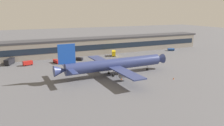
% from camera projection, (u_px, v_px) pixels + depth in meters
% --- Properties ---
extents(ground_plane, '(600.00, 600.00, 0.00)m').
position_uv_depth(ground_plane, '(132.00, 72.00, 110.18)').
color(ground_plane, '#56565B').
extents(terminal_building, '(178.29, 14.43, 11.49)m').
position_uv_depth(terminal_building, '(94.00, 46.00, 157.77)').
color(terminal_building, gray).
rests_on(terminal_building, ground_plane).
extents(airliner, '(57.83, 49.50, 16.60)m').
position_uv_depth(airliner, '(114.00, 64.00, 104.19)').
color(airliner, navy).
rests_on(airliner, ground_plane).
extents(fuel_truck, '(5.93, 8.82, 3.35)m').
position_uv_depth(fuel_truck, '(9.00, 61.00, 125.51)').
color(fuel_truck, black).
rests_on(fuel_truck, ground_plane).
extents(follow_me_car, '(4.28, 4.60, 1.85)m').
position_uv_depth(follow_me_car, '(80.00, 59.00, 136.23)').
color(follow_me_car, black).
rests_on(follow_me_car, ground_plane).
extents(pushback_tractor, '(5.45, 4.35, 1.75)m').
position_uv_depth(pushback_tractor, '(171.00, 49.00, 169.66)').
color(pushback_tractor, '#2651A5').
rests_on(pushback_tractor, ground_plane).
extents(crew_van, '(5.57, 3.37, 2.55)m').
position_uv_depth(crew_van, '(28.00, 63.00, 123.57)').
color(crew_van, red).
rests_on(crew_van, ground_plane).
extents(belt_loader, '(3.44, 6.69, 1.95)m').
position_uv_depth(belt_loader, '(57.00, 61.00, 129.01)').
color(belt_loader, red).
rests_on(belt_loader, ground_plane).
extents(stair_truck, '(4.61, 6.46, 3.55)m').
position_uv_depth(stair_truck, '(114.00, 53.00, 149.49)').
color(stair_truck, yellow).
rests_on(stair_truck, ground_plane).
extents(traffic_cone_0, '(0.59, 0.59, 0.74)m').
position_uv_depth(traffic_cone_0, '(174.00, 78.00, 98.90)').
color(traffic_cone_0, '#F2590C').
rests_on(traffic_cone_0, ground_plane).
extents(traffic_cone_1, '(0.55, 0.55, 0.68)m').
position_uv_depth(traffic_cone_1, '(122.00, 79.00, 98.43)').
color(traffic_cone_1, '#F2590C').
rests_on(traffic_cone_1, ground_plane).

